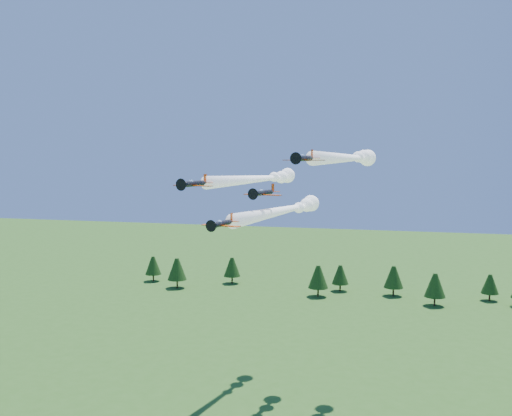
% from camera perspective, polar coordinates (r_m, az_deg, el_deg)
% --- Properties ---
extents(plane_lead, '(13.24, 46.64, 3.70)m').
position_cam_1_polar(plane_lead, '(115.43, 2.99, -0.18)').
color(plane_lead, black).
rests_on(plane_lead, ground).
extents(plane_left, '(15.19, 47.30, 3.70)m').
position_cam_1_polar(plane_left, '(128.43, 0.37, 2.95)').
color(plane_left, black).
rests_on(plane_left, ground).
extents(plane_right, '(13.52, 43.35, 3.70)m').
position_cam_1_polar(plane_right, '(117.31, 9.41, 4.96)').
color(plane_right, black).
rests_on(plane_right, ground).
extents(plane_slot, '(7.53, 8.33, 2.64)m').
position_cam_1_polar(plane_slot, '(105.18, 0.74, 1.52)').
color(plane_slot, black).
rests_on(plane_slot, ground).
extents(treeline, '(156.90, 22.01, 11.68)m').
position_cam_1_polar(treeline, '(210.00, 10.13, -6.80)').
color(treeline, '#382314').
rests_on(treeline, ground).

